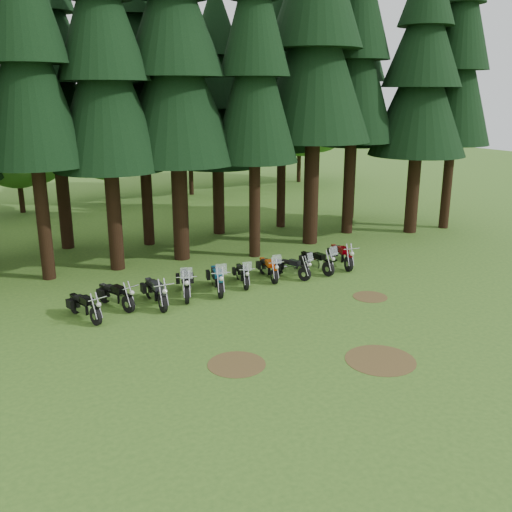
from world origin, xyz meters
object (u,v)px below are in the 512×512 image
Objects in this scene: motorcycle_0 at (85,307)px; motorcycle_7 at (291,268)px; motorcycle_1 at (116,296)px; motorcycle_6 at (268,269)px; motorcycle_8 at (316,262)px; motorcycle_5 at (242,275)px; motorcycle_3 at (186,284)px; motorcycle_9 at (341,256)px; motorcycle_2 at (156,293)px; motorcycle_4 at (217,280)px.

motorcycle_7 reaches higher than motorcycle_0.
motorcycle_6 reaches higher than motorcycle_1.
motorcycle_5 is at bearing 169.99° from motorcycle_8.
motorcycle_3 is 5.03m from motorcycle_7.
motorcycle_8 reaches higher than motorcycle_9.
motorcycle_5 is at bearing 22.59° from motorcycle_3.
motorcycle_2 reaches higher than motorcycle_9.
motorcycle_4 is (2.77, 0.20, 0.01)m from motorcycle_2.
motorcycle_8 is (7.89, 0.28, -0.02)m from motorcycle_2.
motorcycle_8 is at bearing -16.54° from motorcycle_7.
motorcycle_2 is at bearing -157.90° from motorcycle_5.
motorcycle_4 is at bearing -163.78° from motorcycle_9.
motorcycle_0 is 0.91× the size of motorcycle_4.
motorcycle_5 is (1.32, 0.23, -0.08)m from motorcycle_4.
motorcycle_9 reaches higher than motorcycle_0.
motorcycle_8 reaches higher than motorcycle_0.
motorcycle_9 reaches higher than motorcycle_1.
motorcycle_8 is at bearing -160.02° from motorcycle_9.
motorcycle_5 is 0.99× the size of motorcycle_7.
motorcycle_4 reaches higher than motorcycle_5.
motorcycle_5 is 0.89× the size of motorcycle_8.
motorcycle_7 is 3.04m from motorcycle_9.
motorcycle_4 is at bearing -161.58° from motorcycle_6.
motorcycle_4 is at bearing -11.71° from motorcycle_0.
motorcycle_0 is at bearing 174.13° from motorcycle_8.
motorcycle_8 reaches higher than motorcycle_1.
motorcycle_1 is at bearing 163.07° from motorcycle_2.
motorcycle_2 is at bearing 174.32° from motorcycle_8.
motorcycle_3 is at bearing 15.75° from motorcycle_2.
motorcycle_3 reaches higher than motorcycle_6.
motorcycle_7 is (9.19, 0.22, -0.02)m from motorcycle_0.
motorcycle_3 reaches higher than motorcycle_7.
motorcycle_2 is at bearing -158.39° from motorcycle_4.
motorcycle_2 is 1.10× the size of motorcycle_6.
motorcycle_7 is at bearing 16.81° from motorcycle_4.
motorcycle_0 is at bearing -159.84° from motorcycle_4.
motorcycle_3 is 8.05m from motorcycle_9.
motorcycle_5 is (4.09, 0.43, -0.07)m from motorcycle_2.
motorcycle_0 is 1.44m from motorcycle_1.
motorcycle_3 is at bearing -9.06° from motorcycle_0.
motorcycle_3 is at bearing -167.96° from motorcycle_4.
motorcycle_7 reaches higher than motorcycle_1.
motorcycle_7 is (2.35, -0.27, 0.01)m from motorcycle_5.
motorcycle_4 is (1.36, -0.13, -0.01)m from motorcycle_3.
motorcycle_5 is 0.87× the size of motorcycle_9.
motorcycle_7 is 0.87× the size of motorcycle_9.
motorcycle_6 is at bearing 23.63° from motorcycle_3.
motorcycle_2 is 7.90m from motorcycle_8.
motorcycle_3 is 1.19× the size of motorcycle_7.
motorcycle_1 is at bearing 8.76° from motorcycle_0.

